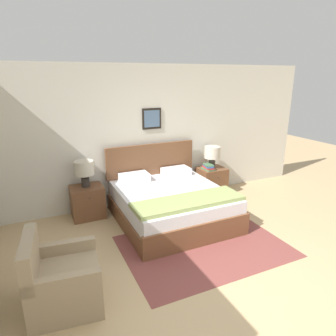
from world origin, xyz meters
TOP-DOWN VIEW (x-y plane):
  - ground_plane at (0.00, 0.00)m, footprint 16.00×16.00m
  - wall_back at (0.00, 2.99)m, footprint 7.43×0.09m
  - area_rug_main at (0.24, 1.00)m, footprint 2.31×1.65m
  - bed at (0.16, 1.97)m, footprint 1.75×1.90m
  - armchair at (-1.76, 0.65)m, footprint 0.81×0.82m
  - nightstand_near_window at (-1.11, 2.68)m, footprint 0.55×0.47m
  - nightstand_by_door at (1.44, 2.68)m, footprint 0.55×0.47m
  - table_lamp_near_window at (-1.12, 2.70)m, footprint 0.32×0.32m
  - table_lamp_by_door at (1.43, 2.70)m, footprint 0.32×0.32m
  - book_thick_bottom at (1.31, 2.64)m, footprint 0.19×0.29m
  - book_hardcover_middle at (1.31, 2.64)m, footprint 0.16×0.27m
  - book_novel_upper at (1.31, 2.64)m, footprint 0.19×0.29m
  - book_slim_near_top at (1.31, 2.64)m, footprint 0.18×0.24m

SIDE VIEW (x-z plane):
  - ground_plane at x=0.00m, z-range 0.00..0.00m
  - area_rug_main at x=0.24m, z-range 0.00..0.01m
  - nightstand_near_window at x=-1.11m, z-range 0.00..0.56m
  - nightstand_by_door at x=1.44m, z-range 0.00..0.56m
  - armchair at x=-1.76m, z-range -0.13..0.72m
  - bed at x=0.16m, z-range -0.27..0.89m
  - book_thick_bottom at x=1.31m, z-range 0.56..0.59m
  - book_hardcover_middle at x=1.31m, z-range 0.59..0.63m
  - book_novel_upper at x=1.31m, z-range 0.63..0.65m
  - book_slim_near_top at x=1.31m, z-range 0.65..0.68m
  - table_lamp_near_window at x=-1.12m, z-range 0.65..1.10m
  - table_lamp_by_door at x=1.43m, z-range 0.65..1.10m
  - wall_back at x=0.00m, z-range 0.00..2.60m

